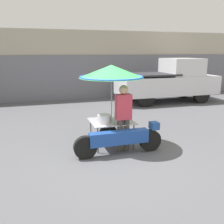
% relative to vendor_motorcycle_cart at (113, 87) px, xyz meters
% --- Properties ---
extents(ground_plane, '(36.00, 36.00, 0.00)m').
position_rel_vendor_motorcycle_cart_xyz_m(ground_plane, '(-0.14, -0.69, -1.60)').
color(ground_plane, '#56565B').
extents(shopfront_building, '(28.00, 2.06, 3.53)m').
position_rel_vendor_motorcycle_cart_xyz_m(shopfront_building, '(-0.14, 8.02, 0.16)').
color(shopfront_building, '#B2A893').
rests_on(shopfront_building, ground).
extents(vendor_motorcycle_cart, '(2.22, 1.65, 2.14)m').
position_rel_vendor_motorcycle_cart_xyz_m(vendor_motorcycle_cart, '(0.00, 0.00, 0.00)').
color(vendor_motorcycle_cart, black).
rests_on(vendor_motorcycle_cart, ground).
extents(vendor_person, '(0.38, 0.23, 1.68)m').
position_rel_vendor_motorcycle_cart_xyz_m(vendor_person, '(0.18, -0.32, -0.65)').
color(vendor_person, '#4C473D').
rests_on(vendor_person, ground).
extents(pickup_truck, '(4.92, 1.91, 2.14)m').
position_rel_vendor_motorcycle_cart_xyz_m(pickup_truck, '(4.51, 5.08, -0.57)').
color(pickup_truck, black).
rests_on(pickup_truck, ground).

